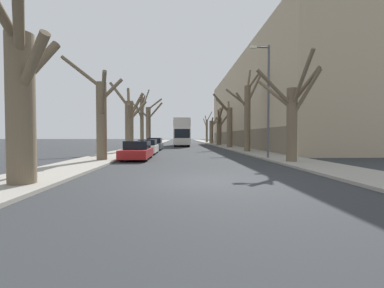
# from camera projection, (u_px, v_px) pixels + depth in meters

# --- Properties ---
(ground_plane) EXTENTS (300.00, 300.00, 0.00)m
(ground_plane) POSITION_uv_depth(u_px,v_px,m) (205.00, 182.00, 9.29)
(ground_plane) COLOR #2B2D30
(sidewalk_left) EXTENTS (3.04, 120.00, 0.12)m
(sidewalk_left) POSITION_uv_depth(u_px,v_px,m) (156.00, 143.00, 58.91)
(sidewalk_left) COLOR gray
(sidewalk_left) RESTS_ON ground
(sidewalk_right) EXTENTS (3.04, 120.00, 0.12)m
(sidewalk_right) POSITION_uv_depth(u_px,v_px,m) (212.00, 143.00, 59.52)
(sidewalk_right) COLOR gray
(sidewalk_right) RESTS_ON ground
(building_facade_right) EXTENTS (10.08, 47.49, 13.48)m
(building_facade_right) POSITION_uv_depth(u_px,v_px,m) (262.00, 106.00, 43.04)
(building_facade_right) COLOR tan
(building_facade_right) RESTS_ON ground
(street_tree_left_0) EXTENTS (1.97, 3.91, 5.94)m
(street_tree_left_0) POSITION_uv_depth(u_px,v_px,m) (22.00, 96.00, 8.17)
(street_tree_left_0) COLOR brown
(street_tree_left_0) RESTS_ON ground
(street_tree_left_1) EXTENTS (3.80, 3.55, 6.83)m
(street_tree_left_1) POSITION_uv_depth(u_px,v_px,m) (101.00, 116.00, 16.57)
(street_tree_left_1) COLOR brown
(street_tree_left_1) RESTS_ON ground
(street_tree_left_2) EXTENTS (3.80, 4.28, 7.21)m
(street_tree_left_2) POSITION_uv_depth(u_px,v_px,m) (130.00, 121.00, 26.00)
(street_tree_left_2) COLOR brown
(street_tree_left_2) RESTS_ON ground
(street_tree_left_3) EXTENTS (2.43, 4.39, 8.03)m
(street_tree_left_3) POSITION_uv_depth(u_px,v_px,m) (142.00, 120.00, 34.03)
(street_tree_left_3) COLOR brown
(street_tree_left_3) RESTS_ON ground
(street_tree_left_4) EXTENTS (4.11, 2.88, 8.11)m
(street_tree_left_4) POSITION_uv_depth(u_px,v_px,m) (149.00, 124.00, 42.48)
(street_tree_left_4) COLOR brown
(street_tree_left_4) RESTS_ON ground
(street_tree_right_0) EXTENTS (3.68, 4.39, 6.24)m
(street_tree_right_0) POSITION_uv_depth(u_px,v_px,m) (292.00, 115.00, 15.42)
(street_tree_right_0) COLOR brown
(street_tree_right_0) RESTS_ON ground
(street_tree_right_1) EXTENTS (3.45, 2.36, 8.64)m
(street_tree_right_1) POSITION_uv_depth(u_px,v_px,m) (247.00, 114.00, 26.25)
(street_tree_right_1) COLOR brown
(street_tree_right_1) RESTS_ON ground
(street_tree_right_2) EXTENTS (2.92, 3.52, 7.35)m
(street_tree_right_2) POSITION_uv_depth(u_px,v_px,m) (229.00, 124.00, 35.44)
(street_tree_right_2) COLOR brown
(street_tree_right_2) RESTS_ON ground
(street_tree_right_3) EXTENTS (2.69, 5.17, 6.93)m
(street_tree_right_3) POSITION_uv_depth(u_px,v_px,m) (220.00, 127.00, 45.51)
(street_tree_right_3) COLOR brown
(street_tree_right_3) RESTS_ON ground
(street_tree_right_4) EXTENTS (2.72, 2.37, 5.93)m
(street_tree_right_4) POSITION_uv_depth(u_px,v_px,m) (212.00, 131.00, 55.16)
(street_tree_right_4) COLOR brown
(street_tree_right_4) RESTS_ON ground
(street_tree_right_5) EXTENTS (2.40, 2.36, 8.05)m
(street_tree_right_5) POSITION_uv_depth(u_px,v_px,m) (207.00, 130.00, 65.61)
(street_tree_right_5) COLOR brown
(street_tree_right_5) RESTS_ON ground
(double_decker_bus) EXTENTS (2.60, 11.20, 4.44)m
(double_decker_bus) POSITION_uv_depth(u_px,v_px,m) (182.00, 131.00, 43.60)
(double_decker_bus) COLOR silver
(double_decker_bus) RESTS_ON ground
(parked_car_0) EXTENTS (1.82, 4.40, 1.32)m
(parked_car_0) POSITION_uv_depth(u_px,v_px,m) (137.00, 151.00, 18.06)
(parked_car_0) COLOR maroon
(parked_car_0) RESTS_ON ground
(parked_car_1) EXTENTS (1.72, 4.41, 1.35)m
(parked_car_1) POSITION_uv_depth(u_px,v_px,m) (148.00, 147.00, 23.95)
(parked_car_1) COLOR silver
(parked_car_1) RESTS_ON ground
(parked_car_2) EXTENTS (1.75, 4.55, 1.46)m
(parked_car_2) POSITION_uv_depth(u_px,v_px,m) (155.00, 144.00, 30.85)
(parked_car_2) COLOR #4C5156
(parked_car_2) RESTS_ON ground
(lamp_post) EXTENTS (1.40, 0.20, 8.09)m
(lamp_post) POSITION_uv_depth(u_px,v_px,m) (267.00, 96.00, 18.24)
(lamp_post) COLOR #4C4F54
(lamp_post) RESTS_ON ground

